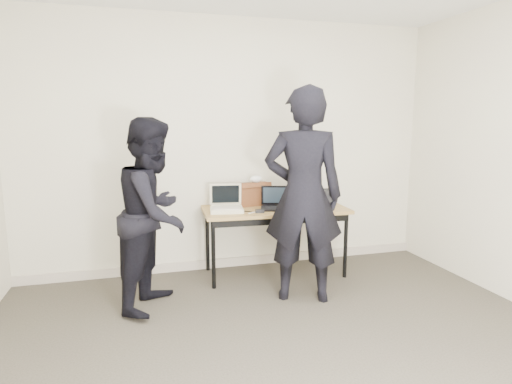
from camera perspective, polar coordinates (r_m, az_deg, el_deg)
name	(u,v)px	position (r m, az deg, el deg)	size (l,w,h in m)	color
room	(313,169)	(2.52, 7.60, 2.99)	(4.60, 4.60, 2.80)	#403A31
desk	(275,214)	(4.50, 2.60, -2.91)	(1.53, 0.72, 0.72)	olive
laptop_beige	(226,206)	(4.36, -3.98, -1.82)	(0.37, 0.36, 0.26)	beige
laptop_center	(275,204)	(4.46, 2.61, -1.56)	(0.37, 0.36, 0.23)	black
laptop_right	(310,199)	(4.76, 7.27, -0.89)	(0.41, 0.40, 0.24)	black
leather_satchel	(253,193)	(4.63, -0.36, -0.20)	(0.38, 0.23, 0.25)	#5C3018
tissue	(256,179)	(4.61, -0.02, 1.74)	(0.13, 0.10, 0.08)	white
equipment_box	(323,196)	(4.88, 8.97, -0.51)	(0.24, 0.20, 0.14)	black
power_brick	(260,211)	(4.26, 0.50, -2.57)	(0.09, 0.05, 0.03)	black
cables	(280,208)	(4.50, 3.17, -2.08)	(1.15, 0.44, 0.01)	silver
person_typist	(303,196)	(3.85, 6.32, -0.48)	(0.70, 0.46, 1.93)	black
person_observer	(154,214)	(3.82, -13.42, -2.86)	(0.81, 0.63, 1.66)	black
baseboard	(233,262)	(4.90, -3.13, -9.28)	(4.50, 0.03, 0.10)	#B9AB99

